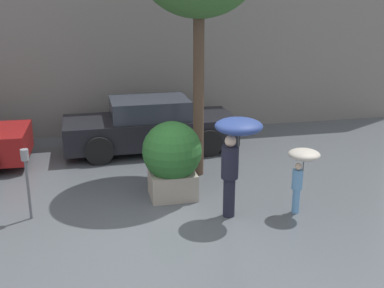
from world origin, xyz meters
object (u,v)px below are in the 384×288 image
object	(u,v)px
planter_box	(172,157)
parked_car_near	(150,126)
person_adult	(236,143)
person_child	(302,164)
parking_meter	(26,170)

from	to	relation	value
planter_box	parked_car_near	world-z (taller)	planter_box
person_adult	person_child	distance (m)	1.31
parking_meter	planter_box	bearing A→B (deg)	8.59
planter_box	person_child	world-z (taller)	planter_box
person_adult	person_child	size ratio (longest dim) A/B	1.49
person_child	planter_box	bearing A→B (deg)	-171.07
person_child	parked_car_near	size ratio (longest dim) A/B	0.29
planter_box	parked_car_near	distance (m)	3.14
person_adult	parking_meter	bearing A→B (deg)	-163.99
person_child	parked_car_near	bearing A→B (deg)	155.65
person_adult	parked_car_near	world-z (taller)	person_adult
planter_box	person_child	distance (m)	2.50
person_child	parking_meter	distance (m)	4.91
parked_car_near	parking_meter	world-z (taller)	parked_car_near
planter_box	person_child	size ratio (longest dim) A/B	1.24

